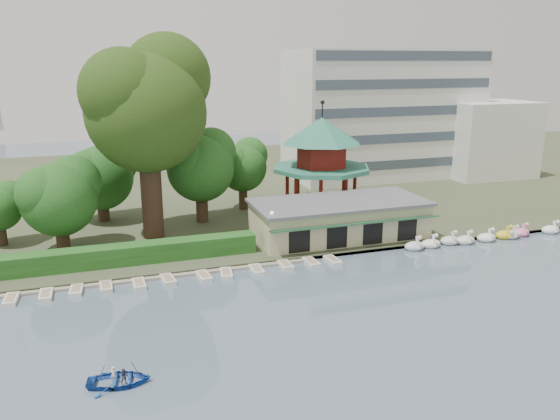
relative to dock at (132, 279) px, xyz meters
name	(u,v)px	position (x,y,z in m)	size (l,w,h in m)	color
ground_plane	(337,354)	(12.00, -17.20, -0.12)	(220.00, 220.00, 0.00)	slate
shore	(198,186)	(12.00, 34.80, 0.08)	(220.00, 70.00, 0.40)	#424930
embankment	(262,263)	(12.00, 0.10, 0.03)	(220.00, 0.60, 0.30)	gray
dock	(132,279)	(0.00, 0.00, 0.00)	(34.00, 1.60, 0.24)	gray
boathouse	(339,218)	(22.00, 4.77, 2.25)	(18.60, 9.39, 3.90)	#BAB587
pavilion	(321,155)	(24.00, 14.80, 7.36)	(12.40, 12.40, 13.50)	#BAB587
office_building	(400,118)	(44.67, 31.80, 9.61)	(38.00, 18.00, 20.00)	silver
hedge	(95,257)	(-3.00, 3.30, 1.18)	(30.00, 2.00, 1.80)	#245A1E
lamp_post	(272,224)	(13.50, 1.80, 3.22)	(0.36, 0.36, 4.28)	black
big_tree	(147,101)	(3.17, 11.00, 14.59)	(13.49, 12.57, 21.23)	#3A281C
small_trees	(126,177)	(0.65, 14.59, 6.20)	(39.14, 17.53, 10.87)	#3A281C
swan_boats	(483,238)	(36.42, -0.69, 0.28)	(19.71, 2.18, 1.92)	white
moored_rowboats	(156,281)	(1.90, -1.41, 0.06)	(34.62, 2.74, 0.36)	silver
rowboat_with_passengers	(119,376)	(-1.80, -16.35, 0.42)	(5.73, 4.47, 2.01)	#1847A2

